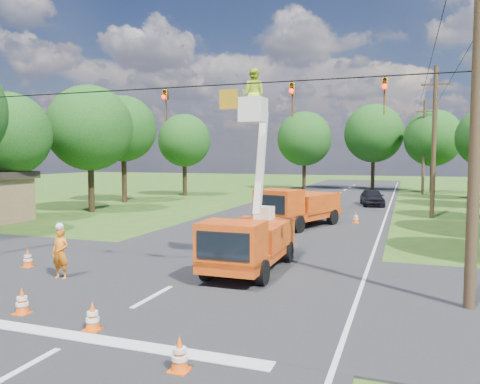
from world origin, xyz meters
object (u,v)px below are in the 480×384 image
at_px(traffic_cone_0, 22,301).
at_px(traffic_cone_3, 289,233).
at_px(tree_left_f, 184,141).
at_px(distant_car, 372,197).
at_px(traffic_cone_7, 356,218).
at_px(traffic_cone_1, 180,354).
at_px(tree_left_d, 90,128).
at_px(tree_far_a, 304,139).
at_px(pole_right_far, 424,147).
at_px(traffic_cone_2, 258,240).
at_px(pole_right_mid, 434,141).
at_px(bucket_truck, 249,228).
at_px(traffic_cone_8, 93,317).
at_px(tree_far_b, 374,133).
at_px(second_truck, 298,207).
at_px(tree_left_c, 8,134).
at_px(ground_worker, 60,253).
at_px(tree_far_c, 433,138).
at_px(tree_left_e, 123,129).
at_px(traffic_cone_4, 28,258).
at_px(pole_right_near, 476,117).

bearing_deg(traffic_cone_0, traffic_cone_3, 72.75).
bearing_deg(tree_left_f, distant_car, -11.28).
bearing_deg(traffic_cone_7, distant_car, 88.85).
relative_size(distant_car, traffic_cone_3, 5.92).
height_order(traffic_cone_1, tree_left_d, tree_left_d).
distance_m(tree_left_d, tree_left_f, 15.01).
xyz_separation_m(tree_left_f, tree_far_a, (9.80, 13.00, 0.50)).
distance_m(distant_car, traffic_cone_0, 31.31).
bearing_deg(tree_far_a, pole_right_far, -12.53).
bearing_deg(traffic_cone_2, pole_right_mid, 60.55).
height_order(bucket_truck, traffic_cone_3, bucket_truck).
bearing_deg(traffic_cone_3, traffic_cone_0, -107.25).
distance_m(distant_car, traffic_cone_8, 31.23).
bearing_deg(traffic_cone_3, tree_far_b, 87.68).
xyz_separation_m(second_truck, tree_left_f, (-15.81, 17.47, 4.49)).
bearing_deg(traffic_cone_3, tree_left_c, 178.07).
distance_m(ground_worker, tree_far_c, 45.52).
height_order(ground_worker, tree_left_e, tree_left_e).
relative_size(pole_right_far, tree_left_e, 1.06).
xyz_separation_m(second_truck, tree_far_c, (8.49, 29.47, 4.87)).
xyz_separation_m(traffic_cone_2, tree_far_a, (-5.65, 36.91, 5.83)).
xyz_separation_m(pole_right_mid, tree_far_c, (1.00, 22.00, 0.96)).
relative_size(tree_left_e, tree_far_a, 0.99).
distance_m(traffic_cone_3, traffic_cone_8, 13.21).
bearing_deg(traffic_cone_8, tree_far_b, 86.54).
xyz_separation_m(second_truck, traffic_cone_0, (-3.47, -16.91, -0.84)).
bearing_deg(tree_far_a, tree_left_f, -127.01).
relative_size(tree_left_d, tree_far_c, 1.01).
distance_m(distant_car, traffic_cone_2, 20.43).
bearing_deg(traffic_cone_4, tree_far_a, 88.40).
height_order(traffic_cone_1, tree_left_e, tree_left_e).
bearing_deg(ground_worker, pole_right_near, 5.18).
bearing_deg(traffic_cone_0, pole_right_near, 21.81).
distance_m(distant_car, traffic_cone_7, 10.90).
bearing_deg(ground_worker, traffic_cone_3, 59.98).
xyz_separation_m(tree_left_d, tree_far_a, (10.00, 28.00, 0.06)).
height_order(traffic_cone_1, tree_left_c, tree_left_c).
height_order(pole_right_far, tree_far_a, pole_right_far).
height_order(bucket_truck, ground_worker, bucket_truck).
distance_m(ground_worker, traffic_cone_7, 18.31).
distance_m(pole_right_far, tree_left_f, 25.36).
bearing_deg(traffic_cone_3, pole_right_mid, 58.96).
bearing_deg(traffic_cone_7, tree_left_c, -162.88).
xyz_separation_m(distant_car, tree_far_a, (-9.21, 16.79, 5.47)).
bearing_deg(tree_far_a, second_truck, -78.83).
distance_m(second_truck, pole_right_mid, 11.27).
relative_size(bucket_truck, traffic_cone_0, 10.10).
height_order(traffic_cone_2, pole_right_mid, pole_right_mid).
relative_size(pole_right_far, tree_left_d, 1.08).
distance_m(traffic_cone_8, pole_right_mid, 26.58).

